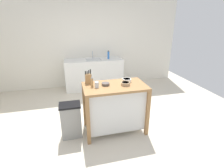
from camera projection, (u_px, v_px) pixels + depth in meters
The scene contains 13 objects.
ground_plane at pixel (105, 128), 3.33m from camera, with size 6.73×6.73×0.00m, color beige.
wall_back at pixel (87, 44), 5.13m from camera, with size 5.73×0.10×2.60m, color silver.
kitchen_island at pixel (115, 106), 3.11m from camera, with size 1.10×0.63×0.91m.
knife_block at pixel (88, 78), 3.03m from camera, with size 0.11×0.09×0.25m.
bowl_ceramic_wide at pixel (106, 84), 2.96m from camera, with size 0.14×0.14×0.04m.
bowl_stoneware_deep at pixel (125, 84), 2.97m from camera, with size 0.16×0.16×0.06m.
bowl_ceramic_small at pixel (127, 80), 3.12m from camera, with size 0.16×0.16×0.06m.
drinking_cup at pixel (97, 85), 2.86m from camera, with size 0.07×0.07×0.10m.
pepper_grinder at pixel (92, 82), 2.88m from camera, with size 0.04×0.04×0.17m.
trash_bin at pixel (71, 120), 3.01m from camera, with size 0.36×0.28×0.63m.
sink_counter at pixel (94, 74), 5.15m from camera, with size 1.69×0.60×0.88m.
sink_faucet at pixel (93, 55), 5.08m from camera, with size 0.02×0.02×0.22m.
bottle_spray_cleaner at pixel (108, 55), 5.01m from camera, with size 0.06×0.06×0.24m.
Camera 1 is at (-0.55, -2.76, 1.98)m, focal length 27.37 mm.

